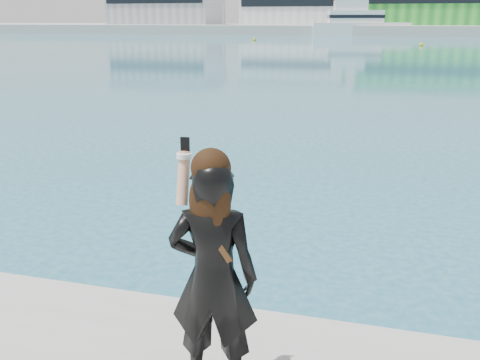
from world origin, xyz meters
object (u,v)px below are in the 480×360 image
Objects in this scene: buoy_far at (255,41)px; motor_yacht at (358,23)px; buoy_near at (421,46)px; woman at (213,271)px.

motor_yacht is at bearing 65.26° from buoy_far.
motor_yacht is at bearing 104.54° from buoy_near.
buoy_near is 1.00× the size of buoy_far.
woman is at bearing -99.66° from motor_yacht.
buoy_near is 0.27× the size of woman.
motor_yacht is 113.24m from woman.
woman is at bearing -93.71° from buoy_near.
buoy_near is at bearing -88.25° from motor_yacht.
buoy_near is 71.55m from woman.
woman reaches higher than buoy_far.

